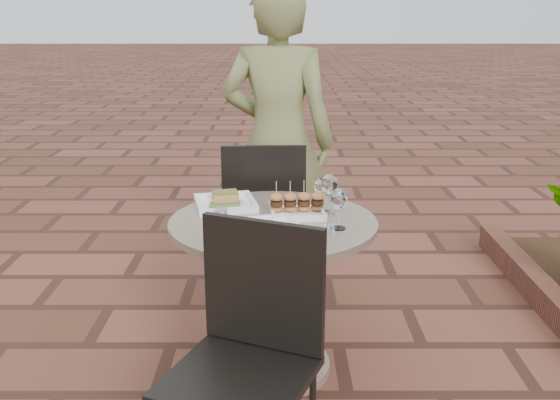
{
  "coord_description": "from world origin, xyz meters",
  "views": [
    {
      "loc": [
        0.12,
        -2.34,
        1.6
      ],
      "look_at": [
        0.13,
        0.21,
        0.82
      ],
      "focal_mm": 40.0,
      "sensor_mm": 36.0,
      "label": 1
    }
  ],
  "objects_px": {
    "plate_salmon": "(225,202)",
    "plate_sliders": "(297,206)",
    "diner": "(278,142)",
    "plate_tuna": "(268,228)",
    "chair_near": "(250,338)",
    "cafe_table": "(273,273)",
    "chair_far": "(264,210)"
  },
  "relations": [
    {
      "from": "plate_salmon",
      "to": "plate_sliders",
      "type": "bearing_deg",
      "value": -18.45
    },
    {
      "from": "chair_far",
      "to": "plate_tuna",
      "type": "xyz_separation_m",
      "value": [
        0.04,
        -0.85,
        0.2
      ]
    },
    {
      "from": "diner",
      "to": "chair_near",
      "type": "bearing_deg",
      "value": 98.02
    },
    {
      "from": "plate_salmon",
      "to": "cafe_table",
      "type": "bearing_deg",
      "value": -41.21
    },
    {
      "from": "cafe_table",
      "to": "plate_salmon",
      "type": "height_order",
      "value": "plate_salmon"
    },
    {
      "from": "chair_near",
      "to": "plate_tuna",
      "type": "height_order",
      "value": "chair_near"
    },
    {
      "from": "chair_near",
      "to": "plate_salmon",
      "type": "relative_size",
      "value": 2.91
    },
    {
      "from": "cafe_table",
      "to": "diner",
      "type": "bearing_deg",
      "value": 88.86
    },
    {
      "from": "chair_near",
      "to": "plate_tuna",
      "type": "xyz_separation_m",
      "value": [
        0.05,
        0.55,
        0.2
      ]
    },
    {
      "from": "cafe_table",
      "to": "plate_tuna",
      "type": "relative_size",
      "value": 2.81
    },
    {
      "from": "cafe_table",
      "to": "chair_far",
      "type": "relative_size",
      "value": 0.97
    },
    {
      "from": "diner",
      "to": "plate_sliders",
      "type": "distance_m",
      "value": 0.84
    },
    {
      "from": "diner",
      "to": "plate_sliders",
      "type": "height_order",
      "value": "diner"
    },
    {
      "from": "chair_near",
      "to": "plate_salmon",
      "type": "distance_m",
      "value": 0.92
    },
    {
      "from": "cafe_table",
      "to": "plate_salmon",
      "type": "distance_m",
      "value": 0.4
    },
    {
      "from": "cafe_table",
      "to": "chair_far",
      "type": "height_order",
      "value": "chair_far"
    },
    {
      "from": "chair_near",
      "to": "diner",
      "type": "relative_size",
      "value": 0.53
    },
    {
      "from": "cafe_table",
      "to": "plate_salmon",
      "type": "bearing_deg",
      "value": 138.79
    },
    {
      "from": "cafe_table",
      "to": "chair_near",
      "type": "bearing_deg",
      "value": -95.7
    },
    {
      "from": "chair_far",
      "to": "plate_sliders",
      "type": "relative_size",
      "value": 3.64
    },
    {
      "from": "plate_salmon",
      "to": "plate_tuna",
      "type": "xyz_separation_m",
      "value": [
        0.2,
        -0.34,
        -0.01
      ]
    },
    {
      "from": "plate_salmon",
      "to": "plate_sliders",
      "type": "height_order",
      "value": "plate_sliders"
    },
    {
      "from": "chair_near",
      "to": "cafe_table",
      "type": "bearing_deg",
      "value": 107.12
    },
    {
      "from": "chair_far",
      "to": "chair_near",
      "type": "xyz_separation_m",
      "value": [
        -0.01,
        -1.4,
        0.0
      ]
    },
    {
      "from": "plate_tuna",
      "to": "cafe_table",
      "type": "bearing_deg",
      "value": 82.37
    },
    {
      "from": "diner",
      "to": "plate_salmon",
      "type": "bearing_deg",
      "value": 82.66
    },
    {
      "from": "chair_near",
      "to": "plate_sliders",
      "type": "height_order",
      "value": "chair_near"
    },
    {
      "from": "chair_far",
      "to": "plate_tuna",
      "type": "distance_m",
      "value": 0.87
    },
    {
      "from": "diner",
      "to": "plate_tuna",
      "type": "height_order",
      "value": "diner"
    },
    {
      "from": "plate_tuna",
      "to": "chair_far",
      "type": "bearing_deg",
      "value": 92.54
    },
    {
      "from": "chair_near",
      "to": "plate_tuna",
      "type": "distance_m",
      "value": 0.58
    },
    {
      "from": "cafe_table",
      "to": "plate_sliders",
      "type": "height_order",
      "value": "plate_sliders"
    }
  ]
}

